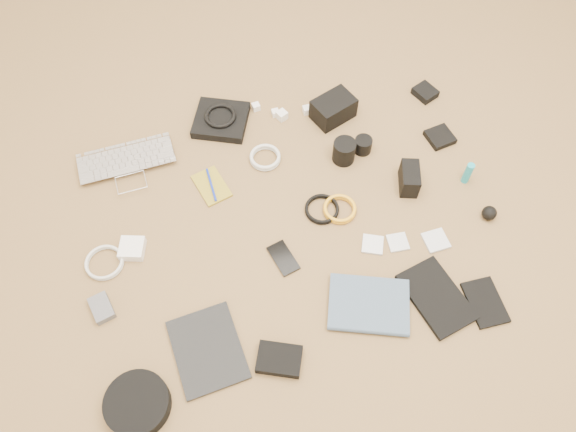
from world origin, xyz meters
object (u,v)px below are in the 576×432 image
object	(u,v)px
laptop	(129,170)
tablet	(208,350)
paperback	(368,333)
headphone_case	(137,404)
phone	(283,258)
dslr_camera	(333,109)

from	to	relation	value
laptop	tablet	distance (m)	0.72
paperback	laptop	bearing A→B (deg)	58.80
headphone_case	paperback	bearing A→B (deg)	2.07
laptop	headphone_case	bearing A→B (deg)	-97.88
paperback	phone	bearing A→B (deg)	50.41
dslr_camera	phone	xyz separation A→B (m)	(-0.34, -0.53, -0.04)
tablet	phone	distance (m)	0.37
dslr_camera	headphone_case	distance (m)	1.21
tablet	headphone_case	size ratio (longest dim) A/B	1.37
laptop	dslr_camera	world-z (taller)	dslr_camera
tablet	phone	size ratio (longest dim) A/B	2.11
phone	laptop	bearing A→B (deg)	118.32
phone	paperback	xyz separation A→B (m)	(0.18, -0.31, 0.01)
laptop	phone	size ratio (longest dim) A/B	2.87
headphone_case	phone	bearing A→B (deg)	33.50
dslr_camera	paperback	size ratio (longest dim) A/B	0.61
headphone_case	dslr_camera	bearing A→B (deg)	45.71
phone	paperback	size ratio (longest dim) A/B	0.48
tablet	headphone_case	bearing A→B (deg)	-159.01
laptop	dslr_camera	distance (m)	0.77
laptop	phone	world-z (taller)	laptop
dslr_camera	headphone_case	xyz separation A→B (m)	(-0.84, -0.86, -0.02)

